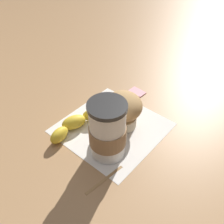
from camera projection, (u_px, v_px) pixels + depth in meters
ground_plane at (112, 128)px, 0.72m from camera, size 3.00×3.00×0.00m
paper_napkin at (112, 127)px, 0.72m from camera, size 0.30×0.30×0.00m
coffee_cup at (108, 131)px, 0.61m from camera, size 0.09×0.09×0.15m
muffin at (123, 109)px, 0.69m from camera, size 0.10×0.10×0.10m
banana at (76, 124)px, 0.71m from camera, size 0.07×0.18×0.04m
sugar_packet at (137, 91)px, 0.84m from camera, size 0.05×0.04×0.01m
wooden_stirrer at (104, 180)px, 0.60m from camera, size 0.01×0.11×0.00m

